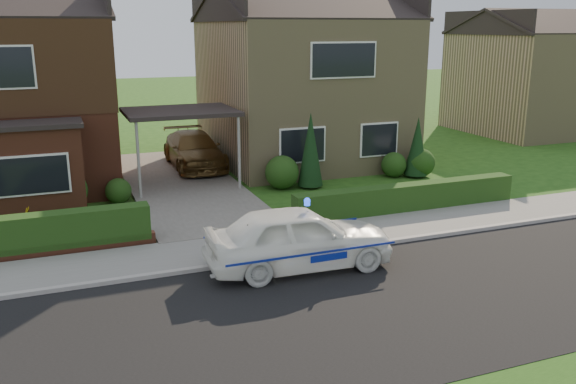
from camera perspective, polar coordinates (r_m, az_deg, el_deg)
name	(u,v)px	position (r m, az deg, el deg)	size (l,w,h in m)	color
ground	(299,318)	(12.31, 1.07, -11.71)	(120.00, 120.00, 0.00)	#1F4813
road	(299,318)	(12.31, 1.07, -11.71)	(60.00, 6.00, 0.02)	black
kerb	(252,262)	(14.90, -3.43, -6.52)	(60.00, 0.16, 0.12)	#9E9993
sidewalk	(239,248)	(15.84, -4.61, -5.23)	(60.00, 2.00, 0.10)	slate
driveway	(183,185)	(22.24, -9.77, 0.67)	(3.80, 12.00, 0.12)	#666059
house_right	(301,73)	(26.19, 1.20, 11.06)	(7.50, 8.06, 7.25)	tan
carport_link	(180,113)	(21.70, -10.05, 7.29)	(3.80, 3.00, 2.77)	black
hedge_right	(407,212)	(19.26, 11.03, -1.87)	(7.50, 0.55, 0.80)	#173210
shrub_left_mid	(66,191)	(20.05, -20.08, 0.11)	(1.32, 1.32, 1.32)	#173210
shrub_left_near	(118,191)	(20.48, -15.58, 0.09)	(0.84, 0.84, 0.84)	#173210
shrub_right_near	(282,172)	(21.47, -0.57, 1.85)	(1.20, 1.20, 1.20)	#173210
shrub_right_mid	(394,165)	(23.57, 9.87, 2.54)	(0.96, 0.96, 0.96)	#173210
shrub_right_far	(421,163)	(23.84, 12.31, 2.70)	(1.08, 1.08, 1.08)	#173210
conifer_a	(310,152)	(21.51, 2.12, 3.77)	(0.90, 0.90, 2.60)	black
conifer_b	(417,149)	(23.61, 11.98, 3.99)	(0.90, 0.90, 2.20)	black
neighbour_right	(530,83)	(35.74, 21.71, 9.42)	(6.50, 7.00, 5.20)	tan
police_car	(299,238)	(14.39, 1.00, -4.34)	(4.07, 4.52, 1.67)	white
driveway_car	(194,150)	(24.67, -8.77, 3.92)	(1.91, 4.70, 1.36)	brown
potted_plant_b	(24,223)	(18.05, -23.45, -2.68)	(0.37, 0.45, 0.83)	gray
potted_plant_c	(130,224)	(17.03, -14.60, -2.96)	(0.45, 0.45, 0.80)	gray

